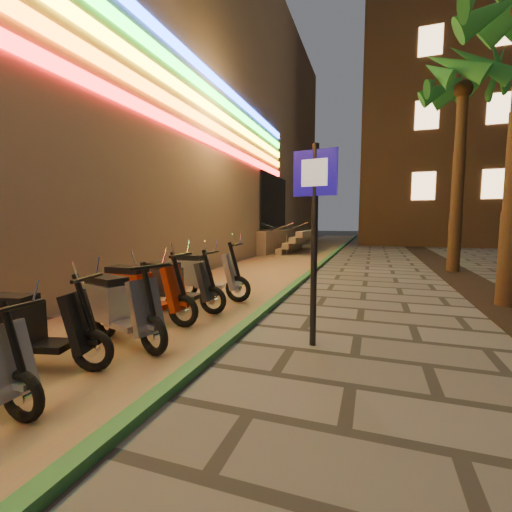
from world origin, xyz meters
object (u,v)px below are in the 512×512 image
at_px(scooter_9, 140,291).
at_px(scooter_11, 201,274).
at_px(pedestrian_sign, 314,217).
at_px(scooter_8, 117,306).
at_px(scooter_10, 174,284).
at_px(scooter_7, 28,328).

relative_size(scooter_9, scooter_11, 0.96).
xyz_separation_m(pedestrian_sign, scooter_11, (-2.79, 1.97, -1.22)).
xyz_separation_m(scooter_8, scooter_10, (-0.18, 1.74, -0.00)).
relative_size(scooter_8, scooter_10, 0.99).
height_order(scooter_7, scooter_10, scooter_10).
bearing_deg(scooter_10, scooter_9, -100.20).
relative_size(scooter_7, scooter_8, 0.96).
bearing_deg(scooter_9, scooter_10, 81.78).
bearing_deg(pedestrian_sign, scooter_9, -173.14).
xyz_separation_m(scooter_7, scooter_9, (0.03, 1.97, 0.04)).
distance_m(scooter_10, scooter_11, 1.02).
relative_size(pedestrian_sign, scooter_7, 1.69).
height_order(pedestrian_sign, scooter_9, pedestrian_sign).
distance_m(scooter_7, scooter_11, 3.83).
xyz_separation_m(scooter_7, scooter_10, (0.16, 2.80, 0.03)).
xyz_separation_m(scooter_8, scooter_9, (-0.32, 0.91, 0.01)).
xyz_separation_m(scooter_9, scooter_10, (0.13, 0.83, -0.01)).
bearing_deg(pedestrian_sign, scooter_10, 170.58).
bearing_deg(scooter_7, scooter_11, 73.48).
distance_m(pedestrian_sign, scooter_9, 3.20).
bearing_deg(scooter_8, scooter_10, 113.84).
height_order(pedestrian_sign, scooter_11, pedestrian_sign).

